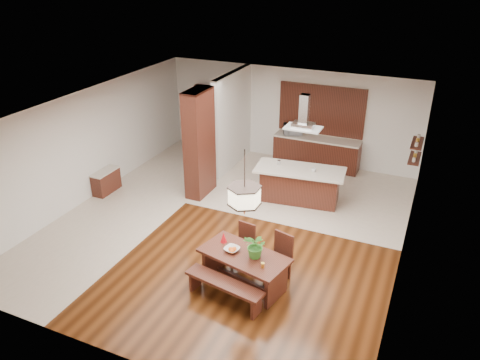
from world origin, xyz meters
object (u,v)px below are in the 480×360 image
at_px(dining_bench, 224,291).
at_px(range_hood, 304,112).
at_px(dining_chair_left, 242,246).
at_px(pendant_lantern, 244,183).
at_px(hallway_console, 106,181).
at_px(foliage_plant, 256,246).
at_px(fruit_bowl, 232,249).
at_px(microwave, 293,129).
at_px(kitchen_island, 300,184).
at_px(dining_table, 244,262).
at_px(dining_chair_right, 277,259).
at_px(island_cup, 314,170).

distance_m(dining_bench, range_hood, 4.96).
relative_size(dining_chair_left, pendant_lantern, 0.70).
xyz_separation_m(hallway_console, range_hood, (5.01, 1.64, 2.15)).
relative_size(foliage_plant, fruit_bowl, 1.76).
relative_size(hallway_console, dining_chair_left, 0.95).
relative_size(dining_chair_left, microwave, 1.62).
bearing_deg(dining_chair_left, kitchen_island, 94.13).
bearing_deg(kitchen_island, pendant_lantern, -95.67).
relative_size(dining_table, dining_chair_left, 2.04).
distance_m(fruit_bowl, microwave, 6.23).
relative_size(range_hood, microwave, 1.59).
bearing_deg(dining_chair_right, island_cup, 110.15).
relative_size(hallway_console, foliage_plant, 1.74).
bearing_deg(kitchen_island, dining_bench, -97.60).
bearing_deg(range_hood, dining_chair_right, -80.03).
relative_size(foliage_plant, kitchen_island, 0.21).
height_order(kitchen_island, island_cup, island_cup).
relative_size(hallway_console, dining_table, 0.47).
bearing_deg(pendant_lantern, island_cup, 85.39).
bearing_deg(dining_chair_left, dining_chair_right, -4.41).
bearing_deg(dining_chair_right, range_hood, 116.04).
height_order(dining_chair_left, kitchen_island, kitchen_island).
relative_size(dining_bench, foliage_plant, 3.18).
xyz_separation_m(hallway_console, foliage_plant, (5.32, -2.18, 0.66)).
bearing_deg(island_cup, kitchen_island, 169.15).
xyz_separation_m(foliage_plant, range_hood, (-0.30, 3.82, 1.49)).
xyz_separation_m(dining_bench, kitchen_island, (0.08, 4.42, 0.26)).
bearing_deg(dining_table, island_cup, 85.39).
distance_m(dining_chair_left, island_cup, 3.24).
bearing_deg(dining_chair_right, dining_table, -126.15).
xyz_separation_m(dining_bench, island_cup, (0.44, 4.35, 0.77)).
bearing_deg(dining_chair_right, hallway_console, 178.65).
distance_m(dining_chair_left, microwave, 5.65).
relative_size(hallway_console, island_cup, 7.26).
height_order(dining_table, pendant_lantern, pendant_lantern).
height_order(hallway_console, pendant_lantern, pendant_lantern).
distance_m(fruit_bowl, kitchen_island, 3.82).
relative_size(pendant_lantern, range_hood, 1.46).
distance_m(hallway_console, island_cup, 5.64).
distance_m(hallway_console, fruit_bowl, 5.29).
bearing_deg(dining_bench, range_hood, 88.95).
xyz_separation_m(dining_bench, pendant_lantern, (0.14, 0.61, 2.02)).
distance_m(hallway_console, range_hood, 5.70).
bearing_deg(dining_chair_right, dining_bench, -107.42).
height_order(dining_bench, range_hood, range_hood).
bearing_deg(dining_table, dining_bench, -102.92).
distance_m(hallway_console, foliage_plant, 5.78).
xyz_separation_m(dining_bench, range_hood, (0.08, 4.43, 2.24)).
distance_m(dining_chair_right, kitchen_island, 3.45).
distance_m(dining_chair_right, pendant_lantern, 1.87).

